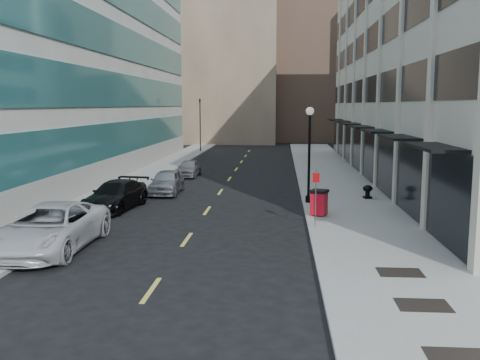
# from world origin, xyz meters

# --- Properties ---
(ground) EXTENTS (160.00, 160.00, 0.00)m
(ground) POSITION_xyz_m (0.00, 0.00, 0.00)
(ground) COLOR black
(ground) RESTS_ON ground
(sidewalk_right) EXTENTS (5.00, 80.00, 0.15)m
(sidewalk_right) POSITION_xyz_m (7.50, 20.00, 0.07)
(sidewalk_right) COLOR gray
(sidewalk_right) RESTS_ON ground
(sidewalk_left) EXTENTS (3.00, 80.00, 0.15)m
(sidewalk_left) POSITION_xyz_m (-6.50, 20.00, 0.07)
(sidewalk_left) COLOR gray
(sidewalk_left) RESTS_ON ground
(building_right) EXTENTS (15.30, 46.50, 18.25)m
(building_right) POSITION_xyz_m (16.94, 26.99, 8.99)
(building_right) COLOR #B0A995
(building_right) RESTS_ON ground
(building_left) EXTENTS (16.14, 46.00, 20.00)m
(building_left) POSITION_xyz_m (-15.95, 27.00, 9.99)
(building_left) COLOR silver
(building_left) RESTS_ON ground
(skyline_tan_near) EXTENTS (14.00, 18.00, 28.00)m
(skyline_tan_near) POSITION_xyz_m (-4.00, 68.00, 14.00)
(skyline_tan_near) COLOR #9A8664
(skyline_tan_near) RESTS_ON ground
(skyline_brown) EXTENTS (12.00, 16.00, 34.00)m
(skyline_brown) POSITION_xyz_m (8.00, 72.00, 17.00)
(skyline_brown) COLOR brown
(skyline_brown) RESTS_ON ground
(skyline_tan_far) EXTENTS (12.00, 14.00, 22.00)m
(skyline_tan_far) POSITION_xyz_m (-14.00, 78.00, 11.00)
(skyline_tan_far) COLOR #9A8664
(skyline_tan_far) RESTS_ON ground
(skyline_stone) EXTENTS (10.00, 14.00, 20.00)m
(skyline_stone) POSITION_xyz_m (18.00, 66.00, 10.00)
(skyline_stone) COLOR #B0A995
(skyline_stone) RESTS_ON ground
(grate_near) EXTENTS (1.40, 1.00, 0.01)m
(grate_near) POSITION_xyz_m (7.60, -2.00, 0.15)
(grate_near) COLOR black
(grate_near) RESTS_ON sidewalk_right
(grate_mid) EXTENTS (1.40, 1.00, 0.01)m
(grate_mid) POSITION_xyz_m (7.60, 1.00, 0.15)
(grate_mid) COLOR black
(grate_mid) RESTS_ON sidewalk_right
(grate_far) EXTENTS (1.40, 1.00, 0.01)m
(grate_far) POSITION_xyz_m (7.60, 3.80, 0.15)
(grate_far) COLOR black
(grate_far) RESTS_ON sidewalk_right
(road_centerline) EXTENTS (0.15, 68.20, 0.01)m
(road_centerline) POSITION_xyz_m (0.00, 17.00, 0.01)
(road_centerline) COLOR #D8CC4C
(road_centerline) RESTS_ON ground
(traffic_signal) EXTENTS (0.66, 0.66, 6.98)m
(traffic_signal) POSITION_xyz_m (-5.50, 48.00, 5.72)
(traffic_signal) COLOR black
(traffic_signal) RESTS_ON ground
(car_white_van) EXTENTS (2.91, 6.25, 1.73)m
(car_white_van) POSITION_xyz_m (-4.80, 6.00, 0.87)
(car_white_van) COLOR silver
(car_white_van) RESTS_ON ground
(car_black_pickup) EXTENTS (2.72, 5.33, 1.48)m
(car_black_pickup) POSITION_xyz_m (-4.80, 14.00, 0.74)
(car_black_pickup) COLOR black
(car_black_pickup) RESTS_ON ground
(car_silver_sedan) EXTENTS (1.82, 4.37, 1.48)m
(car_silver_sedan) POSITION_xyz_m (-3.20, 19.07, 0.74)
(car_silver_sedan) COLOR gray
(car_silver_sedan) RESTS_ON ground
(car_grey_sedan) EXTENTS (1.59, 3.80, 1.28)m
(car_grey_sedan) POSITION_xyz_m (-3.20, 27.00, 0.64)
(car_grey_sedan) COLOR slate
(car_grey_sedan) RESTS_ON ground
(trash_bin) EXTENTS (0.99, 0.99, 1.25)m
(trash_bin) POSITION_xyz_m (5.63, 12.52, 0.82)
(trash_bin) COLOR red
(trash_bin) RESTS_ON sidewalk_right
(lamppost) EXTENTS (0.44, 0.44, 5.28)m
(lamppost) POSITION_xyz_m (5.30, 16.00, 3.25)
(lamppost) COLOR black
(lamppost) RESTS_ON sidewalk_right
(sign_post) EXTENTS (0.29, 0.12, 2.55)m
(sign_post) POSITION_xyz_m (5.30, 10.01, 1.78)
(sign_post) COLOR slate
(sign_post) RESTS_ON sidewalk_right
(urn_planter) EXTENTS (0.55, 0.55, 0.76)m
(urn_planter) POSITION_xyz_m (8.72, 17.52, 0.61)
(urn_planter) COLOR black
(urn_planter) RESTS_ON sidewalk_right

